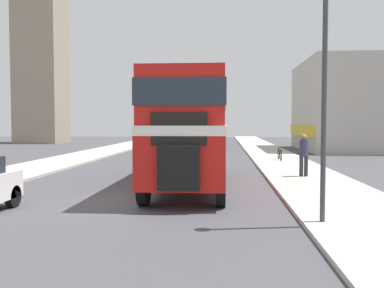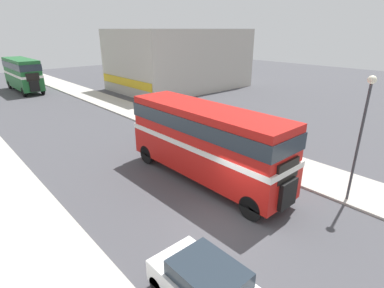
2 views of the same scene
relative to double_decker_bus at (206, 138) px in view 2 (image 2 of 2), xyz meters
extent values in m
plane|color=#47474C|center=(-1.93, -3.43, -2.43)|extent=(120.00, 120.00, 0.00)
cube|color=#B7B2A8|center=(4.82, -3.43, -2.37)|extent=(3.50, 120.00, 0.12)
cube|color=red|center=(0.00, 0.02, -1.12)|extent=(2.54, 9.86, 1.55)
cube|color=white|center=(0.00, 0.02, -0.21)|extent=(2.56, 9.91, 0.28)
cube|color=red|center=(0.00, 0.02, 0.78)|extent=(2.49, 9.67, 1.69)
cube|color=#232D38|center=(0.00, 0.02, 0.86)|extent=(2.56, 9.77, 0.76)
cube|color=black|center=(0.00, -5.01, -1.20)|extent=(1.14, 0.20, 1.24)
cube|color=black|center=(0.00, -4.87, -0.15)|extent=(1.52, 0.12, 0.90)
cylinder|color=black|center=(-1.13, -4.00, -1.87)|extent=(0.28, 1.13, 1.13)
cylinder|color=black|center=(1.13, -4.00, -1.87)|extent=(0.28, 1.13, 1.13)
cylinder|color=black|center=(-1.13, 3.93, -1.87)|extent=(0.28, 1.13, 1.13)
cylinder|color=black|center=(1.13, 3.93, -1.87)|extent=(0.28, 1.13, 1.13)
cube|color=#1E602D|center=(-0.32, 33.91, -1.09)|extent=(2.46, 9.00, 1.61)
cube|color=white|center=(-0.32, 33.91, -0.14)|extent=(2.49, 9.05, 0.29)
cube|color=#1E602D|center=(-0.32, 33.91, 0.89)|extent=(2.42, 8.82, 1.76)
cube|color=#232D38|center=(-0.32, 33.91, 0.97)|extent=(2.49, 8.91, 0.79)
cube|color=black|center=(-0.32, 29.31, -1.17)|extent=(1.11, 0.20, 1.29)
cube|color=black|center=(-0.32, 29.44, -0.08)|extent=(1.48, 0.12, 0.94)
cylinder|color=black|center=(-1.41, 30.32, -1.87)|extent=(0.28, 1.13, 1.13)
cylinder|color=black|center=(0.78, 30.32, -1.87)|extent=(0.28, 1.13, 1.13)
cylinder|color=black|center=(-1.41, 37.39, -1.87)|extent=(0.28, 1.13, 1.13)
cylinder|color=black|center=(0.78, 37.39, -1.87)|extent=(0.28, 1.13, 1.13)
cube|color=#232D38|center=(-5.66, -5.93, -1.15)|extent=(1.58, 2.09, 0.47)
cylinder|color=black|center=(-6.46, -4.53, -2.11)|extent=(0.20, 0.64, 0.64)
cylinder|color=black|center=(-4.86, -4.53, -2.11)|extent=(0.20, 0.64, 0.64)
cylinder|color=#282833|center=(4.58, 2.38, -1.87)|extent=(0.17, 0.17, 0.89)
cylinder|color=#282833|center=(4.79, 2.38, -1.87)|extent=(0.17, 0.17, 0.89)
cylinder|color=navy|center=(4.69, 2.38, -1.08)|extent=(0.37, 0.37, 0.70)
sphere|color=#9E7051|center=(4.69, 2.38, -0.61)|extent=(0.24, 0.24, 0.24)
torus|color=black|center=(4.72, 9.94, -1.96)|extent=(0.05, 0.71, 0.71)
torus|color=black|center=(4.72, 10.99, -1.96)|extent=(0.05, 0.71, 0.71)
cylinder|color=black|center=(4.72, 10.46, -1.81)|extent=(0.04, 1.06, 0.34)
cylinder|color=black|center=(4.72, 10.84, -1.74)|extent=(0.04, 0.04, 0.43)
cylinder|color=#38383D|center=(3.54, -6.19, 0.44)|extent=(0.12, 0.12, 5.50)
sphere|color=#EFEACC|center=(3.54, -6.19, 3.37)|extent=(0.36, 0.36, 0.36)
cube|color=#B2ADA3|center=(16.80, 22.32, 1.46)|extent=(17.21, 11.79, 7.80)
cube|color=gold|center=(8.14, 22.32, -0.72)|extent=(0.12, 11.20, 0.94)
camera|label=1|loc=(1.19, -16.36, 0.02)|focal=40.00mm
camera|label=2|loc=(-10.41, -10.52, 5.33)|focal=28.00mm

